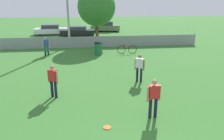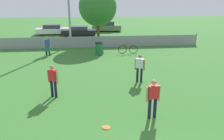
{
  "view_description": "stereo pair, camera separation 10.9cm",
  "coord_description": "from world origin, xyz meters",
  "px_view_note": "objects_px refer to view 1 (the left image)",
  "views": [
    {
      "loc": [
        -1.6,
        -3.54,
        4.48
      ],
      "look_at": [
        -0.26,
        7.1,
        1.05
      ],
      "focal_mm": 35.0,
      "sensor_mm": 36.0,
      "label": 1
    },
    {
      "loc": [
        -1.5,
        -3.55,
        4.48
      ],
      "look_at": [
        -0.26,
        7.1,
        1.05
      ],
      "focal_mm": 35.0,
      "sensor_mm": 36.0,
      "label": 2
    }
  ],
  "objects_px": {
    "parked_car_dark": "(78,31)",
    "parked_car_olive": "(105,27)",
    "tree_near_pole": "(97,7)",
    "player_receiver_white": "(139,66)",
    "parked_car_white": "(51,30)",
    "player_defender_red": "(154,96)",
    "trash_bin": "(98,49)",
    "folding_chair_sideline": "(47,50)",
    "player_thrower_red": "(53,79)",
    "frisbee_disc": "(107,127)",
    "bicycle_sideline": "(127,49)",
    "spectator_in_blue": "(46,45)"
  },
  "relations": [
    {
      "from": "player_receiver_white",
      "to": "player_thrower_red",
      "type": "distance_m",
      "value": 4.82
    },
    {
      "from": "player_thrower_red",
      "to": "bicycle_sideline",
      "type": "bearing_deg",
      "value": 93.73
    },
    {
      "from": "player_receiver_white",
      "to": "parked_car_white",
      "type": "bearing_deg",
      "value": 141.66
    },
    {
      "from": "parked_car_dark",
      "to": "parked_car_olive",
      "type": "distance_m",
      "value": 5.78
    },
    {
      "from": "tree_near_pole",
      "to": "player_thrower_red",
      "type": "distance_m",
      "value": 13.73
    },
    {
      "from": "player_receiver_white",
      "to": "folding_chair_sideline",
      "type": "distance_m",
      "value": 9.26
    },
    {
      "from": "bicycle_sideline",
      "to": "trash_bin",
      "type": "xyz_separation_m",
      "value": [
        -2.54,
        -0.17,
        0.16
      ]
    },
    {
      "from": "parked_car_dark",
      "to": "parked_car_olive",
      "type": "bearing_deg",
      "value": 50.27
    },
    {
      "from": "player_thrower_red",
      "to": "frisbee_disc",
      "type": "xyz_separation_m",
      "value": [
        2.26,
        -2.97,
        -0.92
      ]
    },
    {
      "from": "player_thrower_red",
      "to": "parked_car_dark",
      "type": "height_order",
      "value": "player_thrower_red"
    },
    {
      "from": "player_thrower_red",
      "to": "bicycle_sideline",
      "type": "xyz_separation_m",
      "value": [
        5.22,
        8.51,
        -0.55
      ]
    },
    {
      "from": "bicycle_sideline",
      "to": "parked_car_dark",
      "type": "bearing_deg",
      "value": 117.84
    },
    {
      "from": "tree_near_pole",
      "to": "folding_chair_sideline",
      "type": "relative_size",
      "value": 6.74
    },
    {
      "from": "player_defender_red",
      "to": "parked_car_white",
      "type": "distance_m",
      "value": 24.36
    },
    {
      "from": "frisbee_disc",
      "to": "spectator_in_blue",
      "type": "bearing_deg",
      "value": 108.56
    },
    {
      "from": "trash_bin",
      "to": "parked_car_olive",
      "type": "bearing_deg",
      "value": 82.19
    },
    {
      "from": "tree_near_pole",
      "to": "player_receiver_white",
      "type": "bearing_deg",
      "value": -81.75
    },
    {
      "from": "spectator_in_blue",
      "to": "frisbee_disc",
      "type": "relative_size",
      "value": 5.4
    },
    {
      "from": "player_defender_red",
      "to": "folding_chair_sideline",
      "type": "xyz_separation_m",
      "value": [
        -5.74,
        10.87,
        -0.43
      ]
    },
    {
      "from": "folding_chair_sideline",
      "to": "spectator_in_blue",
      "type": "bearing_deg",
      "value": -75.21
    },
    {
      "from": "player_thrower_red",
      "to": "folding_chair_sideline",
      "type": "xyz_separation_m",
      "value": [
        -1.61,
        8.41,
        -0.43
      ]
    },
    {
      "from": "tree_near_pole",
      "to": "spectator_in_blue",
      "type": "distance_m",
      "value": 6.96
    },
    {
      "from": "folding_chair_sideline",
      "to": "parked_car_dark",
      "type": "xyz_separation_m",
      "value": [
        2.3,
        10.61,
        0.14
      ]
    },
    {
      "from": "parked_car_white",
      "to": "spectator_in_blue",
      "type": "bearing_deg",
      "value": -85.05
    },
    {
      "from": "player_thrower_red",
      "to": "frisbee_disc",
      "type": "relative_size",
      "value": 5.48
    },
    {
      "from": "player_defender_red",
      "to": "parked_car_white",
      "type": "height_order",
      "value": "player_defender_red"
    },
    {
      "from": "player_receiver_white",
      "to": "parked_car_dark",
      "type": "distance_m",
      "value": 17.92
    },
    {
      "from": "player_receiver_white",
      "to": "folding_chair_sideline",
      "type": "height_order",
      "value": "player_receiver_white"
    },
    {
      "from": "player_thrower_red",
      "to": "bicycle_sideline",
      "type": "relative_size",
      "value": 0.94
    },
    {
      "from": "frisbee_disc",
      "to": "parked_car_olive",
      "type": "xyz_separation_m",
      "value": [
        2.45,
        26.16,
        0.7
      ]
    },
    {
      "from": "folding_chair_sideline",
      "to": "player_thrower_red",
      "type": "bearing_deg",
      "value": 104.23
    },
    {
      "from": "parked_car_olive",
      "to": "tree_near_pole",
      "type": "bearing_deg",
      "value": -95.28
    },
    {
      "from": "player_thrower_red",
      "to": "bicycle_sideline",
      "type": "height_order",
      "value": "player_thrower_red"
    },
    {
      "from": "tree_near_pole",
      "to": "parked_car_dark",
      "type": "bearing_deg",
      "value": 110.37
    },
    {
      "from": "player_thrower_red",
      "to": "parked_car_olive",
      "type": "bearing_deg",
      "value": 113.76
    },
    {
      "from": "player_receiver_white",
      "to": "tree_near_pole",
      "type": "bearing_deg",
      "value": 128.59
    },
    {
      "from": "frisbee_disc",
      "to": "player_receiver_white",
      "type": "bearing_deg",
      "value": 62.81
    },
    {
      "from": "spectator_in_blue",
      "to": "parked_car_dark",
      "type": "distance_m",
      "value": 10.55
    },
    {
      "from": "frisbee_disc",
      "to": "bicycle_sideline",
      "type": "bearing_deg",
      "value": 75.55
    },
    {
      "from": "frisbee_disc",
      "to": "parked_car_dark",
      "type": "height_order",
      "value": "parked_car_dark"
    },
    {
      "from": "player_defender_red",
      "to": "folding_chair_sideline",
      "type": "bearing_deg",
      "value": 108.41
    },
    {
      "from": "spectator_in_blue",
      "to": "parked_car_white",
      "type": "relative_size",
      "value": 0.36
    },
    {
      "from": "bicycle_sideline",
      "to": "trash_bin",
      "type": "relative_size",
      "value": 1.59
    },
    {
      "from": "spectator_in_blue",
      "to": "parked_car_dark",
      "type": "height_order",
      "value": "spectator_in_blue"
    },
    {
      "from": "tree_near_pole",
      "to": "parked_car_dark",
      "type": "xyz_separation_m",
      "value": [
        -2.2,
        5.92,
        -3.19
      ]
    },
    {
      "from": "player_defender_red",
      "to": "trash_bin",
      "type": "distance_m",
      "value": 10.91
    },
    {
      "from": "trash_bin",
      "to": "parked_car_white",
      "type": "height_order",
      "value": "parked_car_white"
    },
    {
      "from": "tree_near_pole",
      "to": "trash_bin",
      "type": "height_order",
      "value": "tree_near_pole"
    },
    {
      "from": "tree_near_pole",
      "to": "frisbee_disc",
      "type": "height_order",
      "value": "tree_near_pole"
    },
    {
      "from": "player_thrower_red",
      "to": "spectator_in_blue",
      "type": "height_order",
      "value": "player_thrower_red"
    }
  ]
}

